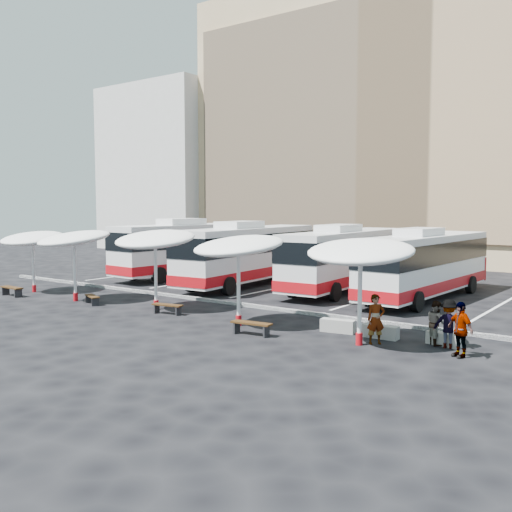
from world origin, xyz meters
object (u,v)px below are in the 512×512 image
Objects in this scene: bus_2 at (346,256)px; sunshade_3 at (238,246)px; sunshade_0 at (33,239)px; wood_bench_0 at (12,289)px; bus_0 at (193,246)px; conc_bench_0 at (338,326)px; wood_bench_3 at (251,325)px; bus_3 at (426,262)px; wood_bench_1 at (92,298)px; passenger_2 at (460,329)px; conc_bench_1 at (381,332)px; passenger_3 at (449,324)px; bus_1 at (249,252)px; wood_bench_2 at (167,307)px; sunshade_4 at (361,252)px; sunshade_1 at (74,239)px; passenger_0 at (376,319)px; sunshade_2 at (155,240)px; conc_bench_2 at (444,339)px.

bus_2 is 2.84× the size of sunshade_3.
sunshade_0 is 3.08m from wood_bench_0.
bus_0 reaches higher than conc_bench_0.
wood_bench_3 is at bearing -4.92° from sunshade_0.
bus_3 reaches higher than wood_bench_1.
passenger_2 is (8.66, 0.38, -2.32)m from sunshade_3.
wood_bench_1 is at bearing -173.56° from conc_bench_1.
conc_bench_1 is at bearing 30.44° from wood_bench_3.
passenger_3 is at bearing 5.45° from wood_bench_1.
bus_2 is at bearing 95.43° from sunshade_3.
bus_3 is (10.58, 1.24, -0.11)m from bus_1.
bus_0 is 14.25m from wood_bench_2.
bus_1 reaches higher than sunshade_4.
sunshade_4 is at bearing -78.65° from bus_3.
sunshade_1 is 12.19m from wood_bench_3.
wood_bench_3 is at bearing -165.63° from sunshade_4.
passenger_0 is at bearing -24.81° from conc_bench_0.
sunshade_2 reaches higher than conc_bench_1.
sunshade_3 is at bearing -6.11° from sunshade_2.
bus_3 reaches higher than wood_bench_2.
sunshade_0 reaches higher than conc_bench_0.
conc_bench_2 is 1.63m from passenger_2.
passenger_3 is at bearing -50.37° from bus_2.
wood_bench_1 is at bearing -105.79° from bus_1.
bus_2 is at bearing 56.11° from wood_bench_1.
passenger_0 is at bearing 2.66° from wood_bench_1.
bus_2 is 7.24× the size of passenger_3.
bus_2 is 7.35× the size of wood_bench_3.
bus_3 reaches higher than conc_bench_1.
wood_bench_2 is 11.93m from conc_bench_2.
bus_2 is 2.72× the size of sunshade_2.
passenger_3 is at bearing 9.31° from sunshade_3.
sunshade_0 is 2.38× the size of passenger_2.
wood_bench_2 is at bearing 2.00° from sunshade_1.
bus_0 is at bearing 108.44° from wood_bench_1.
bus_1 reaches higher than passenger_2.
bus_3 is 7.20× the size of wood_bench_3.
bus_3 is 11.35m from sunshade_4.
bus_0 is 12.67m from wood_bench_0.
conc_bench_0 is at bearing -176.03° from conc_bench_2.
sunshade_0 is 16.57m from wood_bench_3.
sunshade_4 is at bearing -27.96° from bus_0.
sunshade_0 is 0.96× the size of sunshade_2.
bus_3 is at bearing 49.23° from sunshade_2.
bus_1 is at bearing 49.99° from sunshade_0.
passenger_0 reaches higher than wood_bench_3.
bus_3 is 18.09m from sunshade_1.
bus_1 is 12.45m from sunshade_0.
bus_3 is 11.83m from passenger_2.
sunshade_2 reaches higher than wood_bench_1.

